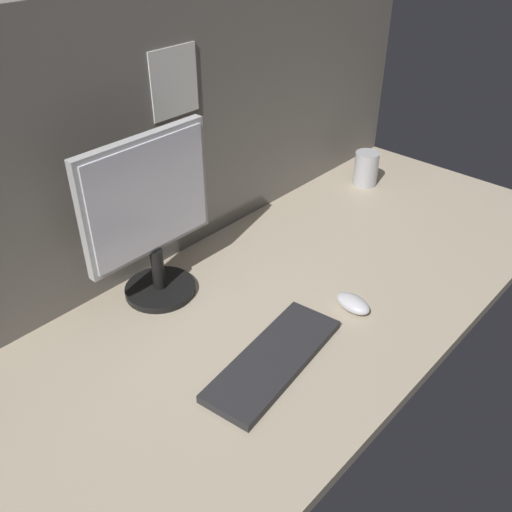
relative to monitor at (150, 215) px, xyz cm
name	(u,v)px	position (x,y,z in cm)	size (l,w,h in cm)	color
ground_plane	(302,287)	(27.67, -25.11, -24.11)	(180.00, 80.00, 3.00)	tan
cubicle_wall_back	(198,120)	(27.66, 12.38, 12.32)	(180.00, 5.50, 69.84)	slate
monitor	(150,215)	(0.00, 0.00, 0.00)	(35.12, 18.00, 42.04)	black
keyboard	(274,359)	(0.57, -38.71, -21.61)	(37.00, 13.00, 2.00)	#262628
mouse	(353,304)	(27.51, -40.94, -20.91)	(5.60, 9.60, 3.40)	silver
mug_steel	(366,168)	(87.44, -5.16, -16.83)	(8.23, 8.23, 11.57)	#B2B2B7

